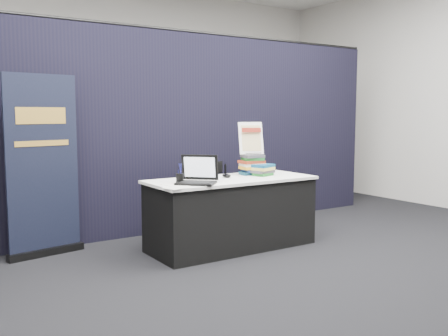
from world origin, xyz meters
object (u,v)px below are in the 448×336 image
(laptop, at_px, (193,177))
(pullup_banner, at_px, (43,176))
(info_sign, at_px, (251,139))
(book_stack_short, at_px, (263,170))
(stacking_chair, at_px, (220,192))
(display_table, at_px, (231,213))
(book_stack_tall, at_px, (252,165))

(laptop, height_order, pullup_banner, pullup_banner)
(pullup_banner, bearing_deg, info_sign, -26.26)
(book_stack_short, xyz_separation_m, stacking_chair, (-0.05, 0.81, -0.35))
(display_table, relative_size, book_stack_short, 7.03)
(laptop, relative_size, pullup_banner, 0.28)
(display_table, distance_m, pullup_banner, 1.96)
(pullup_banner, bearing_deg, display_table, -34.24)
(display_table, height_order, book_stack_short, book_stack_short)
(info_sign, height_order, pullup_banner, pullup_banner)
(display_table, relative_size, stacking_chair, 2.18)
(book_stack_tall, bearing_deg, info_sign, 90.00)
(info_sign, bearing_deg, display_table, -135.98)
(pullup_banner, relative_size, stacking_chair, 2.21)
(book_stack_short, distance_m, info_sign, 0.38)
(stacking_chair, bearing_deg, pullup_banner, 157.45)
(book_stack_tall, bearing_deg, book_stack_short, -70.85)
(book_stack_short, bearing_deg, pullup_banner, 159.93)
(book_stack_tall, bearing_deg, display_table, -160.14)
(book_stack_tall, xyz_separation_m, stacking_chair, (-0.00, 0.67, -0.40))
(display_table, bearing_deg, laptop, -165.98)
(info_sign, bearing_deg, book_stack_short, -54.08)
(info_sign, distance_m, stacking_chair, 0.95)
(stacking_chair, bearing_deg, book_stack_short, -109.44)
(display_table, bearing_deg, pullup_banner, 155.55)
(display_table, xyz_separation_m, book_stack_short, (0.42, 0.00, 0.44))
(pullup_banner, bearing_deg, stacking_chair, -9.33)
(laptop, distance_m, book_stack_tall, 0.96)
(book_stack_tall, relative_size, info_sign, 0.71)
(display_table, relative_size, pullup_banner, 0.99)
(info_sign, xyz_separation_m, pullup_banner, (-2.12, 0.63, -0.35))
(laptop, bearing_deg, book_stack_tall, 60.66)
(info_sign, bearing_deg, stacking_chair, 110.49)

